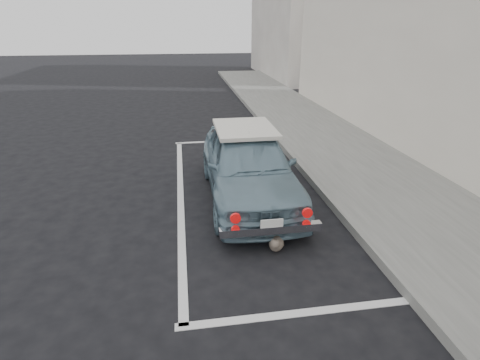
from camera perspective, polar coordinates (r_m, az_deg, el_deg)
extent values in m
plane|color=black|center=(4.97, 2.17, -16.34)|extent=(80.00, 80.00, 0.00)
cube|color=#62625D|center=(7.65, 23.36, -2.76)|extent=(2.80, 40.00, 0.15)
cube|color=black|center=(9.65, 26.00, 10.19)|extent=(0.10, 16.00, 2.40)
cube|color=#B2AAA2|center=(24.84, 8.51, 24.61)|extent=(3.50, 10.00, 8.00)
cube|color=silver|center=(4.71, 9.74, -19.29)|extent=(3.00, 0.12, 0.01)
cube|color=silver|center=(10.82, -1.79, 5.99)|extent=(3.00, 0.12, 0.01)
cube|color=silver|center=(7.47, -9.06, -2.29)|extent=(0.12, 7.00, 0.01)
imported|color=#6F8F9F|center=(7.06, 1.25, 2.35)|extent=(1.59, 3.94, 1.34)
cube|color=beige|center=(7.24, 0.75, 7.89)|extent=(1.11, 1.50, 0.07)
cube|color=silver|center=(5.48, 4.73, -7.48)|extent=(1.50, 0.12, 0.12)
cube|color=white|center=(5.39, 4.87, -6.80)|extent=(0.33, 0.02, 0.17)
cylinder|color=red|center=(5.25, -0.70, -5.85)|extent=(0.15, 0.04, 0.15)
cylinder|color=red|center=(5.48, 10.23, -4.95)|extent=(0.15, 0.04, 0.15)
cylinder|color=red|center=(5.34, -0.69, -7.54)|extent=(0.12, 0.04, 0.12)
cylinder|color=red|center=(5.56, 10.10, -6.59)|extent=(0.12, 0.04, 0.12)
ellipsoid|color=#6D5F53|center=(5.68, 5.58, -9.47)|extent=(0.33, 0.40, 0.21)
sphere|color=#6D5F53|center=(5.52, 5.38, -9.67)|extent=(0.13, 0.13, 0.13)
cone|color=#6D5F53|center=(5.48, 5.03, -9.05)|extent=(0.04, 0.04, 0.05)
cone|color=#6D5F53|center=(5.48, 5.78, -9.13)|extent=(0.04, 0.04, 0.05)
cylinder|color=#6D5F53|center=(5.86, 6.30, -9.22)|extent=(0.03, 0.23, 0.03)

